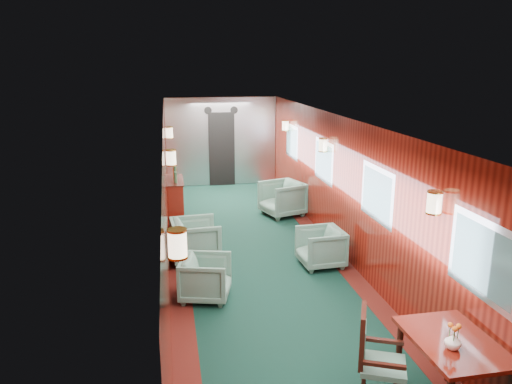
% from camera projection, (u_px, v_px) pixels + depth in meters
% --- Properties ---
extents(room, '(12.00, 12.10, 2.40)m').
position_uv_depth(room, '(262.00, 171.00, 7.82)').
color(room, '#0C2D22').
rests_on(room, ground).
extents(bulkhead, '(2.98, 0.17, 2.39)m').
position_uv_depth(bulkhead, '(221.00, 142.00, 13.57)').
color(bulkhead, '#BABCC2').
rests_on(bulkhead, ground).
extents(windows_right, '(0.02, 8.60, 0.80)m').
position_uv_depth(windows_right, '(346.00, 175.00, 8.36)').
color(windows_right, silver).
rests_on(windows_right, ground).
extents(wall_sconces, '(2.97, 7.97, 0.25)m').
position_uv_depth(wall_sconces, '(256.00, 155.00, 8.32)').
color(wall_sconces, '#FFF0C6').
rests_on(wall_sconces, ground).
extents(dining_table, '(0.75, 1.06, 0.78)m').
position_uv_depth(dining_table, '(452.00, 352.00, 4.66)').
color(dining_table, '#64160D').
rests_on(dining_table, ground).
extents(side_chair, '(0.58, 0.59, 1.00)m').
position_uv_depth(side_chair, '(374.00, 354.00, 4.83)').
color(side_chair, '#225048').
rests_on(side_chair, ground).
extents(credenza, '(0.34, 1.07, 1.24)m').
position_uv_depth(credenza, '(175.00, 202.00, 10.30)').
color(credenza, '#64160D').
rests_on(credenza, ground).
extents(flower_vase, '(0.16, 0.16, 0.16)m').
position_uv_depth(flower_vase, '(453.00, 341.00, 4.47)').
color(flower_vase, white).
rests_on(flower_vase, dining_table).
extents(armchair_left_near, '(0.83, 0.82, 0.63)m').
position_uv_depth(armchair_left_near, '(206.00, 278.00, 7.09)').
color(armchair_left_near, '#225048').
rests_on(armchair_left_near, ground).
extents(armchair_left_far, '(0.86, 0.84, 0.73)m').
position_uv_depth(armchair_left_far, '(196.00, 240.00, 8.45)').
color(armchair_left_far, '#225048').
rests_on(armchair_left_far, ground).
extents(armchair_right_near, '(0.75, 0.73, 0.64)m').
position_uv_depth(armchair_right_near, '(321.00, 247.00, 8.24)').
color(armchair_right_near, '#225048').
rests_on(armchair_right_near, ground).
extents(armchair_right_far, '(1.05, 1.04, 0.76)m').
position_uv_depth(armchair_right_far, '(282.00, 199.00, 10.96)').
color(armchair_right_far, '#225048').
rests_on(armchair_right_far, ground).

